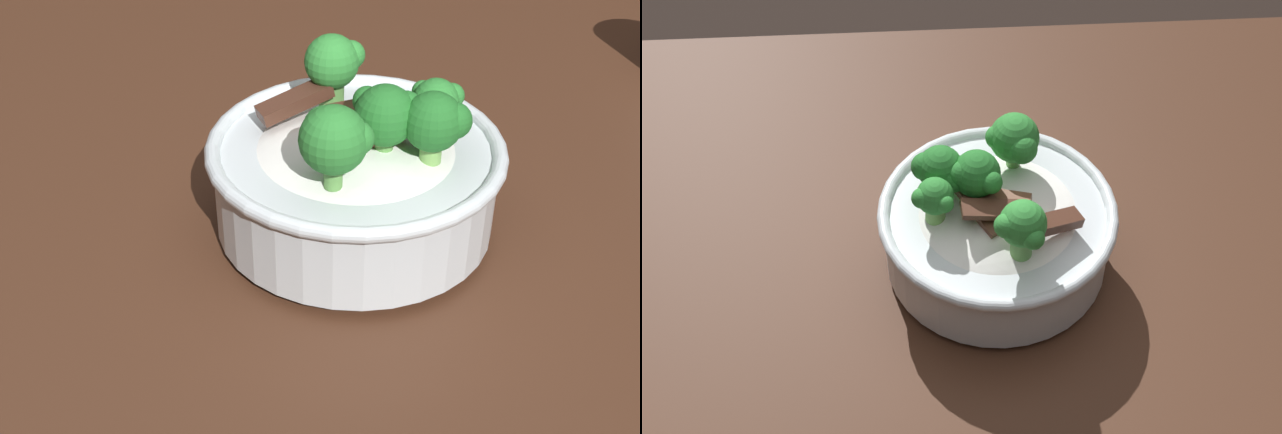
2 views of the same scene
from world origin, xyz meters
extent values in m
cube|color=#472819|center=(0.00, 0.00, 0.79)|extent=(1.13, 0.88, 0.06)
cube|color=#472819|center=(0.48, -0.36, 0.38)|extent=(0.09, 0.09, 0.77)
cylinder|color=silver|center=(0.09, -0.07, 0.83)|extent=(0.10, 0.10, 0.01)
cylinder|color=silver|center=(0.09, -0.07, 0.86)|extent=(0.21, 0.21, 0.07)
torus|color=silver|center=(0.09, -0.07, 0.90)|extent=(0.23, 0.23, 0.01)
ellipsoid|color=white|center=(0.09, -0.07, 0.88)|extent=(0.18, 0.18, 0.05)
cube|color=#4C2B1E|center=(0.04, -0.04, 0.92)|extent=(0.06, 0.04, 0.02)
cube|color=#4C2B1E|center=(0.10, -0.05, 0.92)|extent=(0.06, 0.03, 0.02)
cube|color=brown|center=(0.08, -0.07, 0.91)|extent=(0.05, 0.04, 0.01)
cube|color=#563323|center=(0.10, -0.06, 0.91)|extent=(0.05, 0.07, 0.02)
cylinder|color=#5B9947|center=(0.07, -0.13, 0.91)|extent=(0.01, 0.01, 0.02)
sphere|color=#2D8433|center=(0.07, -0.13, 0.94)|extent=(0.05, 0.05, 0.05)
sphere|color=#2D8433|center=(0.09, -0.13, 0.94)|extent=(0.02, 0.02, 0.02)
sphere|color=#2D8433|center=(0.06, -0.11, 0.94)|extent=(0.03, 0.03, 0.03)
cylinder|color=#6BA84C|center=(0.15, -0.06, 0.91)|extent=(0.02, 0.02, 0.02)
sphere|color=#2D8433|center=(0.15, -0.06, 0.93)|extent=(0.03, 0.03, 0.03)
sphere|color=#2D8433|center=(0.16, -0.06, 0.93)|extent=(0.02, 0.02, 0.02)
sphere|color=#2D8433|center=(0.14, -0.05, 0.93)|extent=(0.02, 0.02, 0.02)
cylinder|color=#5B9947|center=(0.11, -0.09, 0.91)|extent=(0.01, 0.01, 0.02)
sphere|color=#237028|center=(0.11, -0.09, 0.93)|extent=(0.05, 0.05, 0.05)
sphere|color=#237028|center=(0.12, -0.08, 0.94)|extent=(0.02, 0.02, 0.02)
sphere|color=#237028|center=(0.10, -0.07, 0.94)|extent=(0.02, 0.02, 0.02)
cylinder|color=#5B9947|center=(0.07, -0.02, 0.92)|extent=(0.02, 0.02, 0.03)
sphere|color=green|center=(0.07, -0.02, 0.94)|extent=(0.04, 0.04, 0.04)
sphere|color=green|center=(0.09, -0.01, 0.95)|extent=(0.02, 0.02, 0.02)
sphere|color=green|center=(0.06, 0.00, 0.94)|extent=(0.02, 0.02, 0.02)
cylinder|color=#7AB256|center=(0.14, -0.09, 0.91)|extent=(0.02, 0.02, 0.02)
sphere|color=#237028|center=(0.14, -0.09, 0.93)|extent=(0.04, 0.04, 0.04)
sphere|color=#237028|center=(0.15, -0.10, 0.94)|extent=(0.03, 0.03, 0.03)
sphere|color=#237028|center=(0.13, -0.08, 0.93)|extent=(0.03, 0.03, 0.03)
camera|label=1|loc=(0.05, -0.63, 1.25)|focal=49.71mm
camera|label=2|loc=(0.16, 0.54, 1.59)|focal=55.38mm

